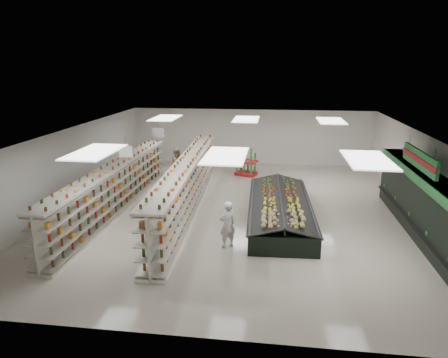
# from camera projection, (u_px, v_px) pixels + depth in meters

# --- Properties ---
(floor) EXTENTS (16.00, 16.00, 0.00)m
(floor) POSITION_uv_depth(u_px,v_px,m) (238.00, 210.00, 16.29)
(floor) COLOR beige
(floor) RESTS_ON ground
(ceiling) EXTENTS (14.00, 16.00, 0.02)m
(ceiling) POSITION_uv_depth(u_px,v_px,m) (238.00, 132.00, 15.40)
(ceiling) COLOR white
(ceiling) RESTS_ON wall_back
(wall_back) EXTENTS (14.00, 0.02, 3.20)m
(wall_back) POSITION_uv_depth(u_px,v_px,m) (251.00, 137.00, 23.47)
(wall_back) COLOR white
(wall_back) RESTS_ON floor
(wall_front) EXTENTS (14.00, 0.02, 3.20)m
(wall_front) POSITION_uv_depth(u_px,v_px,m) (201.00, 272.00, 8.22)
(wall_front) COLOR white
(wall_front) RESTS_ON floor
(wall_left) EXTENTS (0.02, 16.00, 3.20)m
(wall_left) POSITION_uv_depth(u_px,v_px,m) (72.00, 166.00, 16.71)
(wall_left) COLOR white
(wall_left) RESTS_ON floor
(wall_right) EXTENTS (0.02, 16.00, 3.20)m
(wall_right) POSITION_uv_depth(u_px,v_px,m) (423.00, 178.00, 14.98)
(wall_right) COLOR white
(wall_right) RESTS_ON floor
(produce_wall_case) EXTENTS (0.93, 8.00, 2.20)m
(produce_wall_case) POSITION_uv_depth(u_px,v_px,m) (423.00, 200.00, 13.71)
(produce_wall_case) COLOR black
(produce_wall_case) RESTS_ON floor
(aisle_sign_near) EXTENTS (0.52, 0.06, 0.75)m
(aisle_sign_near) POSITION_uv_depth(u_px,v_px,m) (126.00, 152.00, 14.09)
(aisle_sign_near) COLOR white
(aisle_sign_near) RESTS_ON ceiling
(aisle_sign_far) EXTENTS (0.52, 0.06, 0.75)m
(aisle_sign_far) POSITION_uv_depth(u_px,v_px,m) (158.00, 133.00, 17.90)
(aisle_sign_far) COLOR white
(aisle_sign_far) RESTS_ON ceiling
(hortifruti_banner) EXTENTS (0.12, 3.20, 0.95)m
(hortifruti_banner) POSITION_uv_depth(u_px,v_px,m) (420.00, 159.00, 13.36)
(hortifruti_banner) COLOR #1F7633
(hortifruti_banner) RESTS_ON ceiling
(gondola_left) EXTENTS (0.97, 10.82, 1.87)m
(gondola_left) POSITION_uv_depth(u_px,v_px,m) (115.00, 190.00, 15.98)
(gondola_left) COLOR white
(gondola_left) RESTS_ON floor
(gondola_center) EXTENTS (1.33, 11.69, 2.02)m
(gondola_center) POSITION_uv_depth(u_px,v_px,m) (187.00, 187.00, 16.11)
(gondola_center) COLOR white
(gondola_center) RESTS_ON floor
(produce_island) EXTENTS (2.58, 6.56, 0.97)m
(produce_island) POSITION_uv_depth(u_px,v_px,m) (280.00, 208.00, 15.22)
(produce_island) COLOR black
(produce_island) RESTS_ON floor
(soda_endcap) EXTENTS (1.30, 1.09, 1.43)m
(soda_endcap) POSITION_uv_depth(u_px,v_px,m) (246.00, 163.00, 21.15)
(soda_endcap) COLOR #B0141C
(soda_endcap) RESTS_ON floor
(shopper_main) EXTENTS (0.68, 0.64, 1.56)m
(shopper_main) POSITION_uv_depth(u_px,v_px,m) (227.00, 225.00, 12.78)
(shopper_main) COLOR silver
(shopper_main) RESTS_ON floor
(shopper_background) EXTENTS (0.78, 0.96, 1.71)m
(shopper_background) POSITION_uv_depth(u_px,v_px,m) (178.00, 165.00, 20.06)
(shopper_background) COLOR tan
(shopper_background) RESTS_ON floor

